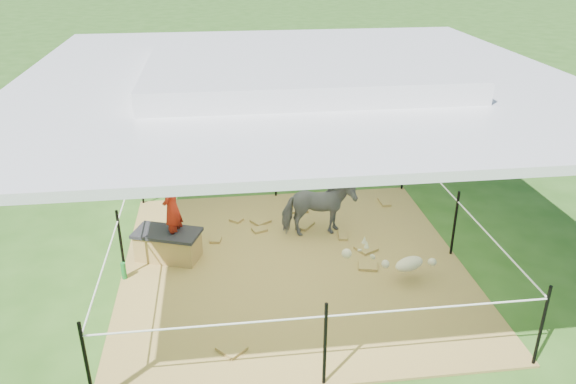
{
  "coord_description": "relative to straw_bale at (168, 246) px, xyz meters",
  "views": [
    {
      "loc": [
        -0.91,
        -6.51,
        4.15
      ],
      "look_at": [
        0.0,
        0.6,
        0.85
      ],
      "focal_mm": 35.0,
      "sensor_mm": 36.0,
      "label": 1
    }
  ],
  "objects": [
    {
      "name": "woman",
      "position": [
        0.1,
        0.0,
        0.69
      ],
      "size": [
        0.35,
        0.43,
        1.01
      ],
      "primitive_type": "imported",
      "rotation": [
        0.0,
        0.0,
        -1.92
      ],
      "color": "#A21D0F",
      "rests_on": "straw_bale"
    },
    {
      "name": "trash_barrel",
      "position": [
        5.78,
        5.44,
        0.26
      ],
      "size": [
        0.61,
        0.61,
        0.95
      ],
      "primitive_type": "cylinder",
      "rotation": [
        0.0,
        0.0,
        0.0
      ],
      "color": "blue",
      "rests_on": "ground"
    },
    {
      "name": "hay_patch",
      "position": [
        1.7,
        -0.39,
        -0.2
      ],
      "size": [
        4.6,
        4.6,
        0.03
      ],
      "primitive_type": "cube",
      "color": "brown",
      "rests_on": "ground"
    },
    {
      "name": "distant_person",
      "position": [
        3.93,
        7.31,
        0.41
      ],
      "size": [
        0.7,
        0.6,
        1.24
      ],
      "primitive_type": "imported",
      "rotation": [
        0.0,
        0.0,
        3.39
      ],
      "color": "#3988D6",
      "rests_on": "ground"
    },
    {
      "name": "green_bottle",
      "position": [
        -0.55,
        -0.45,
        -0.07
      ],
      "size": [
        0.08,
        0.08,
        0.23
      ],
      "primitive_type": "cylinder",
      "rotation": [
        0.0,
        0.0,
        -0.35
      ],
      "color": "#1A752B",
      "rests_on": "hay_patch"
    },
    {
      "name": "foal",
      "position": [
        3.13,
        -0.97,
        0.1
      ],
      "size": [
        1.16,
        0.93,
        0.57
      ],
      "primitive_type": null,
      "rotation": [
        0.0,
        0.0,
        0.41
      ],
      "color": "beige",
      "rests_on": "hay_patch"
    },
    {
      "name": "pink_hat",
      "position": [
        2.18,
        0.39,
        0.77
      ],
      "size": [
        0.28,
        0.28,
        0.13
      ],
      "primitive_type": "cylinder",
      "color": "pink",
      "rests_on": "pony"
    },
    {
      "name": "rope_fence",
      "position": [
        1.7,
        -0.39,
        0.43
      ],
      "size": [
        4.54,
        4.54,
        1.0
      ],
      "color": "black",
      "rests_on": "ground"
    },
    {
      "name": "dark_cloth",
      "position": [
        0.0,
        0.0,
        0.21
      ],
      "size": [
        1.0,
        0.74,
        0.05
      ],
      "primitive_type": "cube",
      "rotation": [
        0.0,
        0.0,
        -0.35
      ],
      "color": "black",
      "rests_on": "straw_bale"
    },
    {
      "name": "canopy_tent",
      "position": [
        1.7,
        -0.39,
        2.48
      ],
      "size": [
        6.3,
        6.3,
        2.9
      ],
      "color": "silver",
      "rests_on": "ground"
    },
    {
      "name": "picnic_table_near",
      "position": [
        3.72,
        7.92,
        0.15
      ],
      "size": [
        2.04,
        1.68,
        0.74
      ],
      "primitive_type": "cube",
      "rotation": [
        0.0,
        0.0,
        -0.25
      ],
      "color": "brown",
      "rests_on": "ground"
    },
    {
      "name": "ground",
      "position": [
        1.7,
        -0.39,
        -0.22
      ],
      "size": [
        90.0,
        90.0,
        0.0
      ],
      "primitive_type": "plane",
      "color": "#2D5919",
      "rests_on": "ground"
    },
    {
      "name": "picnic_table_far",
      "position": [
        6.57,
        9.06,
        0.13
      ],
      "size": [
        2.04,
        1.91,
        0.69
      ],
      "primitive_type": "cube",
      "rotation": [
        0.0,
        0.0,
        -0.59
      ],
      "color": "brown",
      "rests_on": "ground"
    },
    {
      "name": "pony",
      "position": [
        2.18,
        0.39,
        0.26
      ],
      "size": [
        1.08,
        0.54,
        0.89
      ],
      "primitive_type": "imported",
      "rotation": [
        0.0,
        0.0,
        1.63
      ],
      "color": "#545359",
      "rests_on": "hay_patch"
    },
    {
      "name": "straw_bale",
      "position": [
        0.0,
        0.0,
        0.0
      ],
      "size": [
        0.93,
        0.68,
        0.37
      ],
      "primitive_type": "cube",
      "rotation": [
        0.0,
        0.0,
        -0.35
      ],
      "color": "#A17A3A",
      "rests_on": "hay_patch"
    }
  ]
}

